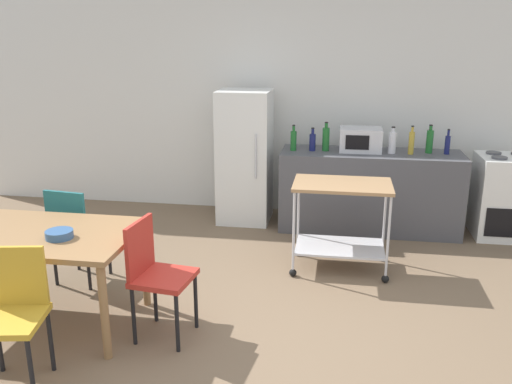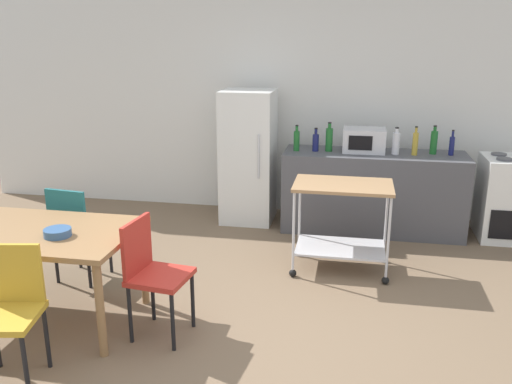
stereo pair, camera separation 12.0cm
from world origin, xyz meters
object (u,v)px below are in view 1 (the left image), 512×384
bottle_soda (411,142)px  fruit_bowl (59,234)px  dining_table (36,242)px  chair_teal (75,229)px  stove_oven (504,196)px  bottle_sparkling_water (312,142)px  refrigerator (245,157)px  microwave (361,140)px  kitchen_cart (341,212)px  bottle_wine (447,144)px  bottle_hot_sauce (430,141)px  bottle_vinegar (392,142)px  chair_red (155,271)px  bottle_soy_sauce (326,139)px  chair_mustard (12,309)px  bottle_sesame_oil (293,140)px

bottle_soda → fruit_bowl: (-2.74, -2.60, -0.25)m
dining_table → chair_teal: (-0.05, 0.69, -0.15)m
stove_oven → bottle_sparkling_water: (-2.11, -0.03, 0.55)m
refrigerator → microwave: 1.35m
stove_oven → kitchen_cart: stove_oven is taller
bottle_wine → fruit_bowl: size_ratio=1.40×
bottle_soda → bottle_hot_sauce: 0.23m
chair_teal → bottle_soda: bottle_soda is taller
chair_teal → microwave: (2.50, 1.89, 0.51)m
bottle_sparkling_water → bottle_hot_sauce: 1.28m
chair_teal → stove_oven: (4.07, 1.86, -0.07)m
dining_table → bottle_vinegar: size_ratio=5.08×
dining_table → refrigerator: refrigerator is taller
bottle_soda → refrigerator: bearing=176.3°
bottle_sparkling_water → bottle_soda: 1.07m
fruit_bowl → stove_oven: bearing=35.0°
bottle_hot_sauce → chair_teal: bearing=-149.5°
dining_table → chair_red: bearing=-2.4°
bottle_wine → kitchen_cart: bearing=-132.9°
kitchen_cart → chair_red: bearing=-133.2°
dining_table → stove_oven: stove_oven is taller
refrigerator → bottle_soy_sauce: refrigerator is taller
bottle_vinegar → bottle_soda: bottle_soda is taller
bottle_sparkling_water → bottle_hot_sauce: bottle_hot_sauce is taller
fruit_bowl → refrigerator: bearing=72.2°
bottle_sparkling_water → chair_mustard: bearing=-117.3°
dining_table → refrigerator: bearing=66.9°
bottle_sesame_oil → microwave: 0.75m
chair_teal → bottle_wine: (3.43, 1.88, 0.49)m
stove_oven → bottle_wine: bottle_wine is taller
chair_red → refrigerator: 2.68m
chair_red → bottle_sesame_oil: bearing=-9.5°
stove_oven → bottle_sesame_oil: size_ratio=3.17×
bottle_soy_sauce → bottle_wine: 1.32m
stove_oven → fruit_bowl: stove_oven is taller
bottle_vinegar → bottle_hot_sauce: (0.41, 0.08, 0.01)m
kitchen_cart → bottle_sparkling_water: 1.27m
chair_teal → chair_red: (0.99, -0.73, 0.00)m
chair_mustard → refrigerator: (0.88, 3.34, 0.26)m
bottle_wine → chair_mustard: bearing=-133.6°
dining_table → bottle_wine: bottle_wine is taller
kitchen_cart → chair_teal: bearing=-163.6°
stove_oven → kitchen_cart: bearing=-146.3°
dining_table → bottle_wine: (3.38, 2.57, 0.34)m
chair_red → bottle_sparkling_water: (0.97, 2.55, 0.49)m
refrigerator → chair_teal: bearing=-121.2°
chair_mustard → stove_oven: (3.78, 3.26, -0.07)m
microwave → fruit_bowl: 3.47m
stove_oven → bottle_wine: (-0.64, 0.02, 0.56)m
chair_red → microwave: (1.50, 2.62, 0.51)m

